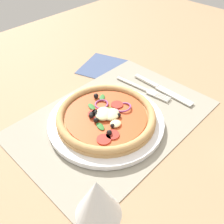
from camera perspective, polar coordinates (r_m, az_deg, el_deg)
The scene contains 8 objects.
ground_plane at distance 64.55cm, azimuth 0.55°, elevation -2.26°, with size 190.00×140.00×2.40cm, color #9E7A56.
placemat at distance 63.59cm, azimuth 0.56°, elevation -1.35°, with size 49.24×33.09×0.40cm, color gray.
plate at distance 61.18cm, azimuth -1.04°, elevation -2.32°, with size 28.26×28.26×1.36cm, color white.
pizza at distance 59.98cm, azimuth -1.07°, elevation -1.07°, with size 24.13×24.13×2.60cm.
fork at distance 72.96cm, azimuth 7.51°, elevation 5.12°, with size 3.01×18.06×0.44cm.
knife at distance 73.77cm, azimuth 11.46°, elevation 5.08°, with size 2.37×20.04×0.62cm.
wine_glass at distance 38.00cm, azimuth -3.31°, elevation -19.60°, with size 7.20×7.20×14.90cm.
napkin at distance 83.76cm, azimuth -2.00°, elevation 10.30°, with size 14.71×13.24×0.36cm, color #425175.
Camera 1 is at (34.16, 31.96, 43.28)cm, focal length 40.09 mm.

